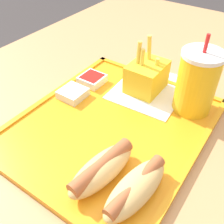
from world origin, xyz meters
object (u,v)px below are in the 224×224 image
soda_cup (197,82)px  hot_dog_near (102,168)px  sauce_cup_mayo (73,93)px  sauce_cup_ketchup (92,79)px  hot_dog_far (136,188)px  fries_carton (147,76)px

soda_cup → hot_dog_near: (0.25, -0.05, -0.04)m
soda_cup → sauce_cup_mayo: bearing=-64.2°
soda_cup → hot_dog_near: size_ratio=1.18×
sauce_cup_mayo → soda_cup: bearing=115.8°
sauce_cup_ketchup → hot_dog_far: bearing=49.7°
fries_carton → hot_dog_far: bearing=26.0°
hot_dog_near → soda_cup: bearing=168.4°
hot_dog_far → sauce_cup_ketchup: hot_dog_far is taller
hot_dog_near → sauce_cup_mayo: hot_dog_near is taller
fries_carton → sauce_cup_ketchup: 0.13m
fries_carton → sauce_cup_ketchup: fries_carton is taller
fries_carton → sauce_cup_ketchup: bearing=-67.4°
soda_cup → hot_dog_near: soda_cup is taller
soda_cup → sauce_cup_mayo: 0.26m
hot_dog_far → hot_dog_near: size_ratio=1.00×
fries_carton → sauce_cup_ketchup: (0.05, -0.12, -0.03)m
soda_cup → fries_carton: (-0.01, -0.11, -0.03)m
soda_cup → sauce_cup_ketchup: 0.24m
hot_dog_near → sauce_cup_mayo: (-0.14, -0.18, -0.01)m
sauce_cup_mayo → sauce_cup_ketchup: size_ratio=1.00×
fries_carton → sauce_cup_ketchup: size_ratio=2.23×
hot_dog_near → sauce_cup_mayo: bearing=-127.0°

